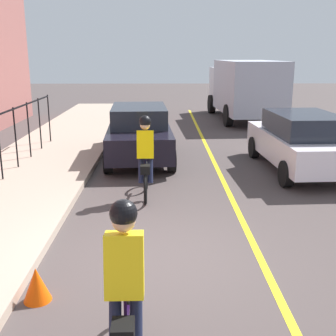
{
  "coord_description": "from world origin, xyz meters",
  "views": [
    {
      "loc": [
        -6.13,
        -0.08,
        3.1
      ],
      "look_at": [
        1.7,
        -0.18,
        1.0
      ],
      "focal_mm": 45.81,
      "sensor_mm": 36.0,
      "label": 1
    }
  ],
  "objects_px": {
    "box_truck_background": "(244,87)",
    "patrol_sedan": "(301,141)",
    "cyclist_lead": "(145,157)",
    "parked_sedan_rear": "(139,132)",
    "cyclist_follow": "(125,292)",
    "traffic_cone_near": "(37,284)"
  },
  "relations": [
    {
      "from": "cyclist_follow",
      "to": "box_truck_background",
      "type": "xyz_separation_m",
      "value": [
        16.88,
        -4.25,
        0.64
      ]
    },
    {
      "from": "cyclist_follow",
      "to": "patrol_sedan",
      "type": "distance_m",
      "value": 8.67
    },
    {
      "from": "cyclist_lead",
      "to": "patrol_sedan",
      "type": "xyz_separation_m",
      "value": [
        2.21,
        -4.1,
        -0.09
      ]
    },
    {
      "from": "patrol_sedan",
      "to": "cyclist_lead",
      "type": "bearing_deg",
      "value": 115.51
    },
    {
      "from": "patrol_sedan",
      "to": "parked_sedan_rear",
      "type": "bearing_deg",
      "value": 69.83
    },
    {
      "from": "patrol_sedan",
      "to": "traffic_cone_near",
      "type": "height_order",
      "value": "patrol_sedan"
    },
    {
      "from": "cyclist_lead",
      "to": "box_truck_background",
      "type": "bearing_deg",
      "value": -21.45
    },
    {
      "from": "traffic_cone_near",
      "to": "box_truck_background",
      "type": "bearing_deg",
      "value": -19.54
    },
    {
      "from": "cyclist_lead",
      "to": "cyclist_follow",
      "type": "bearing_deg",
      "value": 179.11
    },
    {
      "from": "box_truck_background",
      "to": "traffic_cone_near",
      "type": "xyz_separation_m",
      "value": [
        -15.56,
        5.52,
        -1.32
      ]
    },
    {
      "from": "parked_sedan_rear",
      "to": "patrol_sedan",
      "type": "bearing_deg",
      "value": 69.4
    },
    {
      "from": "parked_sedan_rear",
      "to": "traffic_cone_near",
      "type": "relative_size",
      "value": 9.8
    },
    {
      "from": "cyclist_lead",
      "to": "parked_sedan_rear",
      "type": "distance_m",
      "value": 3.61
    },
    {
      "from": "parked_sedan_rear",
      "to": "box_truck_background",
      "type": "bearing_deg",
      "value": 146.46
    },
    {
      "from": "cyclist_follow",
      "to": "box_truck_background",
      "type": "relative_size",
      "value": 0.27
    },
    {
      "from": "cyclist_lead",
      "to": "parked_sedan_rear",
      "type": "xyz_separation_m",
      "value": [
        3.59,
        0.32,
        -0.09
      ]
    },
    {
      "from": "cyclist_follow",
      "to": "patrol_sedan",
      "type": "bearing_deg",
      "value": -29.18
    },
    {
      "from": "box_truck_background",
      "to": "patrol_sedan",
      "type": "bearing_deg",
      "value": 175.7
    },
    {
      "from": "cyclist_lead",
      "to": "cyclist_follow",
      "type": "xyz_separation_m",
      "value": [
        -5.43,
        -0.01,
        0.0
      ]
    },
    {
      "from": "parked_sedan_rear",
      "to": "traffic_cone_near",
      "type": "bearing_deg",
      "value": -10.17
    },
    {
      "from": "parked_sedan_rear",
      "to": "traffic_cone_near",
      "type": "distance_m",
      "value": 7.78
    },
    {
      "from": "patrol_sedan",
      "to": "cyclist_follow",
      "type": "bearing_deg",
      "value": 149.02
    }
  ]
}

